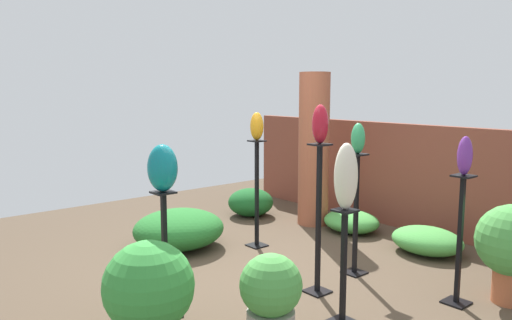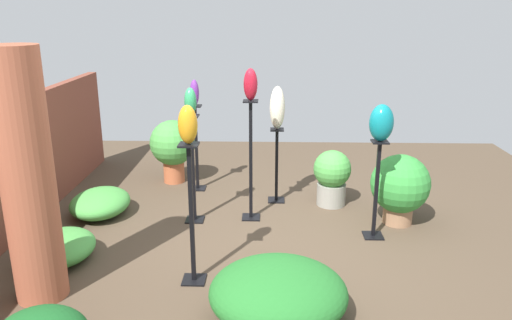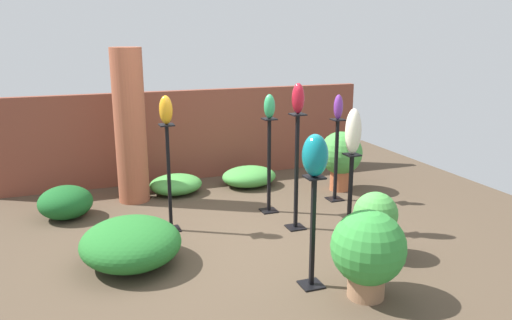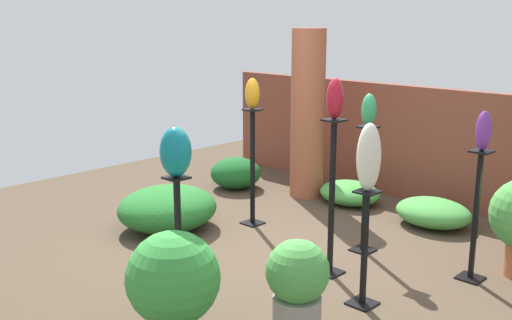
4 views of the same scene
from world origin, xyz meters
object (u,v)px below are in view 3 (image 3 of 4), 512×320
at_px(pedestal_teal, 313,237).
at_px(art_vase_jade, 269,106).
at_px(pedestal_amber, 169,183).
at_px(art_vase_teal, 315,155).
at_px(pedestal_ivory, 350,197).
at_px(art_vase_amber, 166,110).
at_px(art_vase_violet, 338,107).
at_px(pedestal_violet, 336,164).
at_px(pedestal_ruby, 296,177).
at_px(art_vase_ruby, 298,98).
at_px(potted_plant_walkway_edge, 368,250).
at_px(pedestal_jade, 269,170).
at_px(potted_plant_mid_left, 375,222).
at_px(potted_plant_near_pillar, 341,155).
at_px(brick_pillar, 130,127).
at_px(art_vase_ivory, 353,131).

relative_size(pedestal_teal, art_vase_jade, 3.50).
bearing_deg(pedestal_amber, art_vase_teal, -61.76).
bearing_deg(pedestal_amber, pedestal_ivory, -21.09).
bearing_deg(art_vase_amber, art_vase_violet, 7.20).
distance_m(pedestal_violet, pedestal_ruby, 1.18).
xyz_separation_m(art_vase_ruby, potted_plant_walkway_edge, (-0.08, -1.62, -1.08)).
relative_size(pedestal_jade, potted_plant_mid_left, 1.78).
bearing_deg(potted_plant_mid_left, potted_plant_near_pillar, 69.37).
distance_m(brick_pillar, art_vase_jade, 1.89).
xyz_separation_m(art_vase_ruby, potted_plant_mid_left, (0.43, -0.95, -1.14)).
relative_size(art_vase_amber, potted_plant_mid_left, 0.47).
relative_size(pedestal_ruby, potted_plant_mid_left, 1.99).
distance_m(brick_pillar, pedestal_ivory, 2.97).
height_order(brick_pillar, pedestal_ivory, brick_pillar).
bearing_deg(pedestal_jade, art_vase_violet, 6.15).
bearing_deg(potted_plant_walkway_edge, pedestal_ivory, 65.10).
height_order(art_vase_amber, potted_plant_walkway_edge, art_vase_amber).
distance_m(pedestal_jade, potted_plant_near_pillar, 1.37).
height_order(pedestal_violet, art_vase_ruby, art_vase_ruby).
bearing_deg(pedestal_ruby, art_vase_ivory, -28.49).
distance_m(pedestal_teal, potted_plant_mid_left, 0.94).
relative_size(art_vase_violet, potted_plant_walkway_edge, 0.41).
xyz_separation_m(pedestal_violet, art_vase_amber, (-2.29, -0.29, 0.89)).
bearing_deg(potted_plant_walkway_edge, art_vase_teal, 136.93).
relative_size(brick_pillar, pedestal_ivory, 2.23).
bearing_deg(pedestal_violet, potted_plant_mid_left, -106.25).
bearing_deg(art_vase_ruby, art_vase_jade, 97.68).
bearing_deg(art_vase_jade, potted_plant_near_pillar, 20.03).
bearing_deg(art_vase_jade, art_vase_teal, -100.49).
xyz_separation_m(pedestal_teal, potted_plant_near_pillar, (1.64, 2.38, 0.04)).
relative_size(art_vase_ruby, art_vase_jade, 1.15).
xyz_separation_m(pedestal_ruby, art_vase_ruby, (0.00, 0.00, 0.89)).
relative_size(pedestal_ivory, art_vase_ruby, 2.70).
bearing_deg(art_vase_violet, art_vase_ruby, -141.57).
height_order(art_vase_amber, art_vase_jade, art_vase_amber).
distance_m(art_vase_ivory, art_vase_violet, 1.10).
distance_m(pedestal_jade, art_vase_ruby, 1.15).
bearing_deg(art_vase_violet, potted_plant_mid_left, -106.25).
distance_m(pedestal_teal, pedestal_jade, 1.95).
bearing_deg(pedestal_ivory, art_vase_jade, 124.09).
height_order(pedestal_amber, art_vase_teal, art_vase_teal).
height_order(art_vase_jade, potted_plant_walkway_edge, art_vase_jade).
xyz_separation_m(brick_pillar, art_vase_amber, (0.26, -1.21, 0.38)).
height_order(pedestal_ivory, art_vase_ivory, art_vase_ivory).
bearing_deg(art_vase_amber, potted_plant_near_pillar, 14.19).
relative_size(pedestal_amber, pedestal_ruby, 0.92).
relative_size(pedestal_ruby, pedestal_jade, 1.12).
bearing_deg(art_vase_amber, art_vase_jade, 8.02).
xyz_separation_m(pedestal_teal, art_vase_jade, (0.35, 1.91, 0.88)).
distance_m(art_vase_ivory, art_vase_jade, 1.12).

